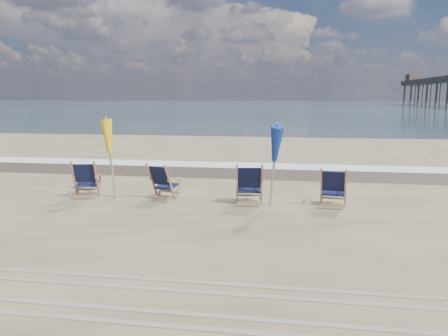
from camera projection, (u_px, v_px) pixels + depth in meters
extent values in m
plane|color=#324553|center=(288.00, 105.00, 133.03)|extent=(400.00, 400.00, 0.00)
cube|color=silver|center=(249.00, 165.00, 16.38)|extent=(200.00, 1.40, 0.01)
cube|color=#42362A|center=(245.00, 172.00, 14.92)|extent=(200.00, 2.60, 0.00)
cylinder|color=#9E6F46|center=(111.00, 159.00, 11.04)|extent=(0.06, 0.06, 1.99)
cone|color=yellow|center=(110.00, 139.00, 10.96)|extent=(0.30, 0.30, 0.85)
cylinder|color=#A5A5AD|center=(273.00, 165.00, 9.91)|extent=(0.06, 0.06, 2.05)
cone|color=navy|center=(274.00, 141.00, 9.82)|extent=(0.30, 0.30, 0.85)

